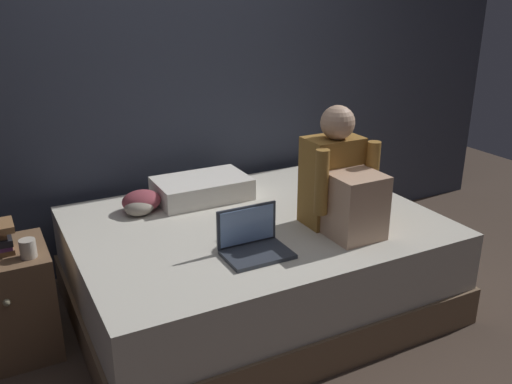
{
  "coord_description": "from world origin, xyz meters",
  "views": [
    {
      "loc": [
        -1.1,
        -2.19,
        1.76
      ],
      "look_at": [
        0.1,
        0.1,
        0.79
      ],
      "focal_mm": 38.5,
      "sensor_mm": 36.0,
      "label": 1
    }
  ],
  "objects_px": {
    "nightstand": "(7,303)",
    "person_sitting": "(341,184)",
    "bed": "(255,264)",
    "clothes_pile": "(141,203)",
    "mug": "(28,248)",
    "pillow": "(202,188)",
    "laptop": "(253,242)"
  },
  "relations": [
    {
      "from": "laptop",
      "to": "mug",
      "type": "relative_size",
      "value": 3.56
    },
    {
      "from": "nightstand",
      "to": "clothes_pile",
      "type": "xyz_separation_m",
      "value": [
        0.78,
        0.22,
        0.32
      ]
    },
    {
      "from": "nightstand",
      "to": "clothes_pile",
      "type": "relative_size",
      "value": 2.47
    },
    {
      "from": "nightstand",
      "to": "person_sitting",
      "type": "height_order",
      "value": "person_sitting"
    },
    {
      "from": "laptop",
      "to": "nightstand",
      "type": "bearing_deg",
      "value": 154.16
    },
    {
      "from": "bed",
      "to": "laptop",
      "type": "distance_m",
      "value": 0.52
    },
    {
      "from": "nightstand",
      "to": "clothes_pile",
      "type": "bearing_deg",
      "value": 15.91
    },
    {
      "from": "bed",
      "to": "pillow",
      "type": "bearing_deg",
      "value": 106.01
    },
    {
      "from": "person_sitting",
      "to": "clothes_pile",
      "type": "xyz_separation_m",
      "value": [
        -0.88,
        0.7,
        -0.19
      ]
    },
    {
      "from": "laptop",
      "to": "mug",
      "type": "xyz_separation_m",
      "value": [
        -0.98,
        0.42,
        0.01
      ]
    },
    {
      "from": "nightstand",
      "to": "person_sitting",
      "type": "xyz_separation_m",
      "value": [
        1.66,
        -0.48,
        0.51
      ]
    },
    {
      "from": "laptop",
      "to": "clothes_pile",
      "type": "relative_size",
      "value": 1.42
    },
    {
      "from": "bed",
      "to": "nightstand",
      "type": "height_order",
      "value": "nightstand"
    },
    {
      "from": "nightstand",
      "to": "mug",
      "type": "xyz_separation_m",
      "value": [
        0.13,
        -0.12,
        0.32
      ]
    },
    {
      "from": "person_sitting",
      "to": "clothes_pile",
      "type": "distance_m",
      "value": 1.15
    },
    {
      "from": "clothes_pile",
      "to": "pillow",
      "type": "bearing_deg",
      "value": 6.29
    },
    {
      "from": "nightstand",
      "to": "mug",
      "type": "relative_size",
      "value": 6.21
    },
    {
      "from": "laptop",
      "to": "pillow",
      "type": "relative_size",
      "value": 0.57
    },
    {
      "from": "nightstand",
      "to": "person_sitting",
      "type": "distance_m",
      "value": 1.8
    },
    {
      "from": "pillow",
      "to": "clothes_pile",
      "type": "distance_m",
      "value": 0.4
    },
    {
      "from": "nightstand",
      "to": "bed",
      "type": "bearing_deg",
      "value": -8.12
    },
    {
      "from": "bed",
      "to": "clothes_pile",
      "type": "relative_size",
      "value": 8.85
    },
    {
      "from": "laptop",
      "to": "clothes_pile",
      "type": "distance_m",
      "value": 0.83
    },
    {
      "from": "person_sitting",
      "to": "nightstand",
      "type": "bearing_deg",
      "value": 163.77
    },
    {
      "from": "person_sitting",
      "to": "mug",
      "type": "bearing_deg",
      "value": 166.64
    },
    {
      "from": "mug",
      "to": "clothes_pile",
      "type": "height_order",
      "value": "clothes_pile"
    },
    {
      "from": "person_sitting",
      "to": "mug",
      "type": "xyz_separation_m",
      "value": [
        -1.53,
        0.36,
        -0.19
      ]
    },
    {
      "from": "bed",
      "to": "nightstand",
      "type": "relative_size",
      "value": 3.58
    },
    {
      "from": "bed",
      "to": "mug",
      "type": "relative_size",
      "value": 22.22
    },
    {
      "from": "laptop",
      "to": "clothes_pile",
      "type": "bearing_deg",
      "value": 113.76
    },
    {
      "from": "person_sitting",
      "to": "laptop",
      "type": "bearing_deg",
      "value": -174.39
    },
    {
      "from": "bed",
      "to": "mug",
      "type": "height_order",
      "value": "mug"
    }
  ]
}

